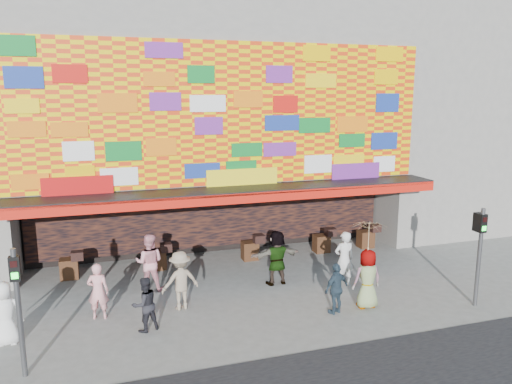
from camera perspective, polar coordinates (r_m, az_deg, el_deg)
ground at (r=14.95m, az=0.88°, el=-13.56°), size 90.00×90.00×0.00m
shop_building at (r=21.49m, az=-6.16°, el=8.43°), size 15.20×9.40×10.00m
neighbor_right at (r=27.13m, az=22.31°, el=9.87°), size 11.00×8.00×12.00m
signal_left at (r=12.31m, az=-25.58°, el=-10.92°), size 0.22×0.20×3.00m
signal_right at (r=16.12m, az=24.24°, el=-5.65°), size 0.22×0.20×3.00m
ped_a at (r=14.36m, az=-26.76°, el=-12.30°), size 0.84×0.57×1.66m
ped_b at (r=14.94m, az=-17.61°, el=-10.75°), size 0.66×0.50×1.62m
ped_c at (r=13.92m, az=-12.60°, el=-12.41°), size 0.89×0.80×1.50m
ped_d at (r=15.00m, az=-8.65°, el=-9.97°), size 1.24×0.87×1.75m
ped_e at (r=14.78m, az=9.17°, el=-10.82°), size 0.96×0.65×1.51m
ped_f at (r=16.67m, az=2.38°, el=-7.47°), size 1.73×0.60×1.84m
ped_g at (r=15.28m, az=12.61°, el=-9.66°), size 0.89×0.59×1.78m
ped_h at (r=16.70m, az=10.04°, el=-7.57°), size 0.68×0.45×1.86m
ped_i at (r=16.53m, az=-12.09°, el=-7.85°), size 1.07×0.94×1.86m
parasol at (r=14.87m, az=12.82°, el=-5.05°), size 1.13×1.15×1.89m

